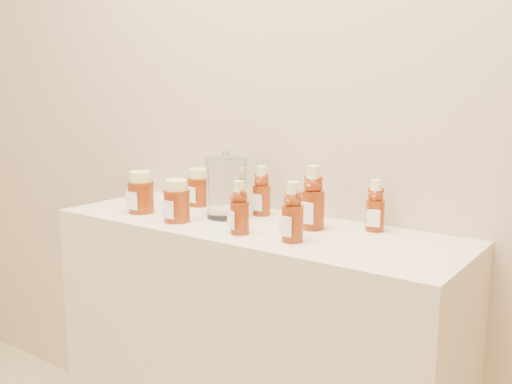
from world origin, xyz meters
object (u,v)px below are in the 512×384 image
Objects in this scene: honey_jar_left at (141,192)px; bear_bottle_back_left at (262,187)px; bear_bottle_front_left at (240,204)px; glass_canister at (226,185)px; display_table at (251,373)px.

bear_bottle_back_left is at bearing 30.04° from honey_jar_left.
bear_bottle_back_left reaches higher than bear_bottle_front_left.
bear_bottle_back_left is 0.37m from honey_jar_left.
display_table is at bearing -13.72° from glass_canister.
bear_bottle_back_left reaches higher than honey_jar_left.
glass_canister is (0.25, 0.10, 0.03)m from honey_jar_left.
display_table is 6.29× the size of glass_canister.
honey_jar_left is 0.67× the size of glass_canister.
bear_bottle_front_left is 0.83× the size of glass_canister.
bear_bottle_back_left is at bearing 111.00° from display_table.
bear_bottle_front_left reaches higher than honey_jar_left.
bear_bottle_back_left is 0.88× the size of glass_canister.
honey_jar_left reaches higher than display_table.
glass_canister is at bearing 21.16° from honey_jar_left.
bear_bottle_back_left is 0.11m from glass_canister.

